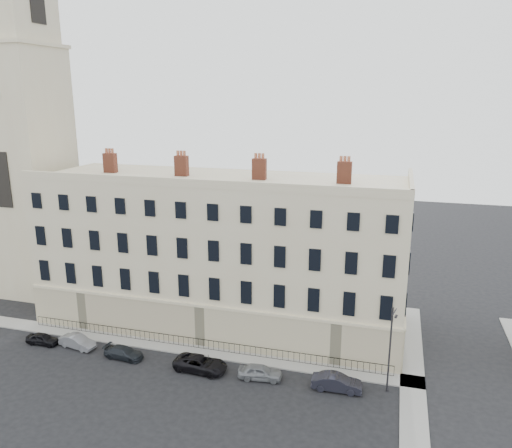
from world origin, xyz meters
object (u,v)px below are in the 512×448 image
at_px(car_f, 337,383).
at_px(car_a, 43,339).
at_px(car_c, 124,353).
at_px(streetlamp, 390,346).
at_px(car_e, 260,372).
at_px(car_b, 77,342).
at_px(car_d, 201,364).

bearing_deg(car_f, car_a, 87.96).
distance_m(car_c, car_f, 18.93).
relative_size(car_a, streetlamp, 0.44).
height_order(car_f, streetlamp, streetlamp).
height_order(car_e, streetlamp, streetlamp).
xyz_separation_m(car_b, car_c, (5.14, -0.54, -0.07)).
xyz_separation_m(car_a, car_f, (27.61, -0.00, 0.13)).
bearing_deg(car_e, car_b, 82.10).
bearing_deg(car_c, car_a, 92.03).
bearing_deg(car_f, car_d, 89.26).
relative_size(car_e, streetlamp, 0.51).
relative_size(car_b, car_c, 0.99).
height_order(car_a, streetlamp, streetlamp).
relative_size(car_d, car_f, 1.15).
xyz_separation_m(car_a, streetlamp, (31.50, 0.82, 3.45)).
bearing_deg(streetlamp, car_f, -156.50).
bearing_deg(car_b, car_d, -83.23).
height_order(car_a, car_c, car_a).
bearing_deg(car_c, car_d, -86.97).
xyz_separation_m(car_a, car_c, (8.69, -0.21, -0.00)).
xyz_separation_m(car_a, car_e, (21.32, -0.12, 0.09)).
height_order(car_b, car_e, car_e).
height_order(car_a, car_d, car_d).
distance_m(car_c, car_e, 12.63).
distance_m(car_b, streetlamp, 28.16).
xyz_separation_m(car_e, streetlamp, (10.18, 0.94, 3.36)).
bearing_deg(car_e, car_a, 83.22).
distance_m(car_c, streetlamp, 23.09).
xyz_separation_m(car_b, streetlamp, (27.95, 0.49, 3.39)).
height_order(car_c, streetlamp, streetlamp).
relative_size(car_d, streetlamp, 0.64).
bearing_deg(streetlamp, car_c, -165.86).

